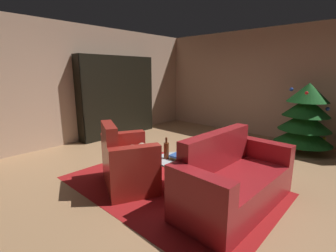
% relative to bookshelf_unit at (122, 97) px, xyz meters
% --- Properties ---
extents(ground_plane, '(7.99, 7.99, 0.00)m').
position_rel_bookshelf_unit_xyz_m(ground_plane, '(2.73, -0.93, -1.00)').
color(ground_plane, '#A67C54').
extents(wall_back, '(6.01, 0.06, 2.70)m').
position_rel_bookshelf_unit_xyz_m(wall_back, '(2.73, 2.43, 0.35)').
color(wall_back, tan).
rests_on(wall_back, ground).
extents(wall_left, '(0.06, 6.78, 2.70)m').
position_rel_bookshelf_unit_xyz_m(wall_left, '(-0.24, -0.93, 0.35)').
color(wall_left, tan).
rests_on(wall_left, ground).
extents(area_rug, '(2.99, 2.03, 0.01)m').
position_rel_bookshelf_unit_xyz_m(area_rug, '(2.92, -1.38, -1.00)').
color(area_rug, maroon).
rests_on(area_rug, ground).
extents(bookshelf_unit, '(0.33, 2.13, 2.03)m').
position_rel_bookshelf_unit_xyz_m(bookshelf_unit, '(0.00, 0.00, 0.00)').
color(bookshelf_unit, black).
rests_on(bookshelf_unit, ground).
extents(armchair_red, '(1.15, 1.02, 0.95)m').
position_rel_bookshelf_unit_xyz_m(armchair_red, '(2.48, -1.79, -0.66)').
color(armchair_red, maroon).
rests_on(armchair_red, ground).
extents(couch_red, '(0.83, 1.75, 0.90)m').
position_rel_bookshelf_unit_xyz_m(couch_red, '(3.85, -1.21, -0.69)').
color(couch_red, maroon).
rests_on(couch_red, ground).
extents(coffee_table, '(0.62, 0.62, 0.46)m').
position_rel_bookshelf_unit_xyz_m(coffee_table, '(3.09, -1.38, -0.59)').
color(coffee_table, black).
rests_on(coffee_table, ground).
extents(book_stack_on_table, '(0.22, 0.18, 0.06)m').
position_rel_bookshelf_unit_xyz_m(book_stack_on_table, '(3.09, -1.39, -0.51)').
color(book_stack_on_table, '#417E47').
rests_on(book_stack_on_table, coffee_table).
extents(bottle_on_table, '(0.07, 0.07, 0.30)m').
position_rel_bookshelf_unit_xyz_m(bottle_on_table, '(2.95, -1.46, -0.42)').
color(bottle_on_table, '#622D13').
rests_on(bottle_on_table, coffee_table).
extents(decorated_tree, '(1.12, 1.12, 1.43)m').
position_rel_bookshelf_unit_xyz_m(decorated_tree, '(3.92, 1.70, -0.28)').
color(decorated_tree, brown).
rests_on(decorated_tree, ground).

